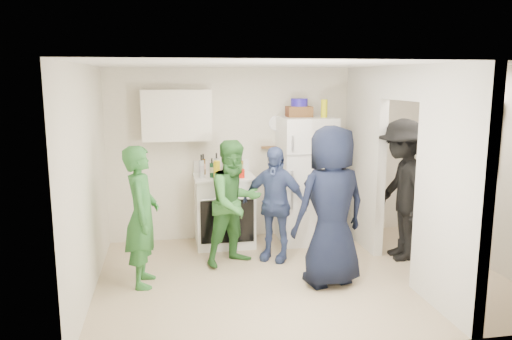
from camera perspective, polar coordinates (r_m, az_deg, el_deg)
The scene contains 36 objects.
floor at distance 6.17m, azimuth 5.21°, elevation -12.03°, with size 4.80×4.80×0.00m, color tan.
wall_back at distance 7.43m, azimuth 1.89°, elevation 1.91°, with size 4.80×4.80×0.00m, color silver.
wall_front at distance 4.24m, azimuth 11.62°, elevation -4.87°, with size 4.80×4.80×0.00m, color silver.
wall_left at distance 5.66m, azimuth -18.70°, elevation -1.35°, with size 3.40×3.40×0.00m, color silver.
wall_right at distance 6.85m, azimuth 25.14°, elevation 0.18°, with size 3.40×3.40×0.00m, color silver.
ceiling at distance 5.70m, azimuth 5.63°, elevation 11.88°, with size 4.80×4.80×0.00m, color white.
partition_pier_back at distance 7.22m, azimuth 12.26°, elevation 1.42°, with size 0.12×1.20×2.50m, color silver.
partition_pier_front at distance 5.29m, azimuth 21.34°, elevation -2.31°, with size 0.12×1.20×2.50m, color silver.
partition_header at distance 6.13m, azimuth 16.60°, elevation 9.53°, with size 0.12×1.00×0.40m, color silver.
stove at distance 7.14m, azimuth -3.64°, elevation -4.59°, with size 0.84×0.70×1.00m, color white.
upper_cabinet at distance 7.02m, azimuth -9.07°, elevation 6.21°, with size 0.95×0.34×0.70m, color silver.
fridge at distance 7.25m, azimuth 5.69°, elevation -1.12°, with size 0.75×0.72×1.81m, color silver.
wicker_basket at distance 7.14m, azimuth 4.95°, elevation 6.67°, with size 0.35×0.25×0.15m, color brown.
blue_bowl at distance 7.13m, azimuth 4.96°, elevation 7.71°, with size 0.24×0.24×0.11m, color #211698.
yellow_cup_stack_top at distance 7.08m, azimuth 7.79°, elevation 6.98°, with size 0.09×0.09×0.25m, color yellow.
wall_clock at distance 7.37m, azimuth 2.33°, elevation 5.36°, with size 0.22×0.22×0.03m, color white.
spice_shelf at distance 7.37m, azimuth 1.98°, elevation 2.62°, with size 0.35×0.08×0.03m, color olive.
nook_window at distance 6.95m, azimuth 24.32°, elevation 3.72°, with size 0.03×0.70×0.80m, color black.
nook_window_frame at distance 6.94m, azimuth 24.21°, elevation 3.72°, with size 0.04×0.76×0.86m, color white.
nook_valance at distance 6.90m, azimuth 24.26°, elevation 6.60°, with size 0.04×0.82×0.18m, color white.
yellow_cup_stack_stove at distance 6.78m, azimuth -4.49°, elevation 0.01°, with size 0.09×0.09×0.25m, color yellow.
red_cup at distance 6.85m, azimuth -1.67°, elevation -0.40°, with size 0.09×0.09×0.12m, color red.
person_green_left at distance 5.82m, azimuth -12.91°, elevation -5.19°, with size 0.59×0.39×1.62m, color #31752F.
person_green_center at distance 6.33m, azimuth -2.43°, elevation -3.77°, with size 0.78×0.61×1.60m, color #3A7A35.
person_denim at distance 6.48m, azimuth 2.10°, elevation -3.86°, with size 0.88×0.37×1.50m, color #3B4581.
person_navy at distance 5.73m, azimuth 8.58°, elevation -4.13°, with size 0.90×0.59×1.85m, color black.
person_nook at distance 6.76m, azimuth 16.34°, elevation -2.19°, with size 1.19×0.69×1.85m, color black.
bottle_a at distance 7.11m, azimuth -6.03°, elevation 0.66°, with size 0.06×0.06×0.30m, color brown.
bottle_b at distance 6.89m, azimuth -5.06°, elevation 0.25°, with size 0.06×0.06×0.27m, color #174628.
bottle_c at distance 7.14m, azimuth -4.53°, elevation 0.76°, with size 0.06×0.06×0.30m, color #B5BEC4.
bottle_d at distance 6.96m, azimuth -3.60°, elevation 0.61°, with size 0.06×0.06×0.33m, color #5C2B10.
bottle_e at distance 7.19m, azimuth -3.15°, elevation 0.63°, with size 0.06×0.06×0.25m, color silver.
bottle_f at distance 7.04m, azimuth -2.10°, elevation 0.41°, with size 0.07×0.07×0.25m, color #184228.
bottle_g at distance 7.19m, azimuth -1.72°, elevation 0.59°, with size 0.07×0.07×0.24m, color olive.
bottle_h at distance 6.86m, azimuth -6.24°, elevation 0.43°, with size 0.07×0.07×0.33m, color #B8BDC5.
bottle_i at distance 7.12m, azimuth -3.34°, elevation 0.53°, with size 0.08×0.08×0.25m, color #5E3010.
Camera 1 is at (-1.55, -5.49, 2.35)m, focal length 35.00 mm.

